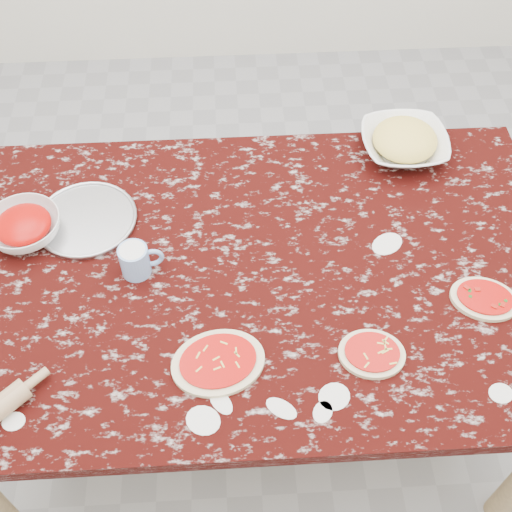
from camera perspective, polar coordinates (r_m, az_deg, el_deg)
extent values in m
plane|color=gray|center=(2.30, 0.00, -12.39)|extent=(4.00, 4.00, 0.00)
cube|color=black|center=(1.67, 0.00, -1.48)|extent=(1.60, 1.00, 0.04)
cube|color=tan|center=(1.72, 0.00, -2.67)|extent=(1.50, 0.90, 0.08)
cylinder|color=tan|center=(2.32, -18.67, 0.57)|extent=(0.07, 0.07, 0.71)
cylinder|color=tan|center=(2.36, 17.16, 2.15)|extent=(0.07, 0.07, 0.71)
cylinder|color=#B2B2B7|center=(1.81, -14.69, 3.08)|extent=(0.29, 0.29, 0.01)
imported|color=white|center=(1.81, -19.69, 2.37)|extent=(0.25, 0.25, 0.06)
imported|color=white|center=(1.97, 12.87, 9.57)|extent=(0.25, 0.25, 0.06)
cylinder|color=#83ABE6|center=(1.64, -10.62, -0.42)|extent=(0.07, 0.07, 0.09)
torus|color=#83ABE6|center=(1.64, -9.13, -0.15)|extent=(0.06, 0.02, 0.06)
cylinder|color=silver|center=(1.62, -10.78, 0.24)|extent=(0.06, 0.06, 0.01)
ellipsoid|color=beige|center=(1.50, -3.35, -9.35)|extent=(0.25, 0.21, 0.01)
ellipsoid|color=red|center=(1.50, -3.36, -9.19)|extent=(0.20, 0.17, 0.00)
ellipsoid|color=beige|center=(1.53, 10.14, -8.47)|extent=(0.17, 0.15, 0.01)
ellipsoid|color=red|center=(1.53, 10.18, -8.32)|extent=(0.14, 0.12, 0.00)
ellipsoid|color=beige|center=(1.69, 19.42, -3.60)|extent=(0.20, 0.17, 0.01)
ellipsoid|color=red|center=(1.68, 19.50, -3.43)|extent=(0.16, 0.14, 0.00)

